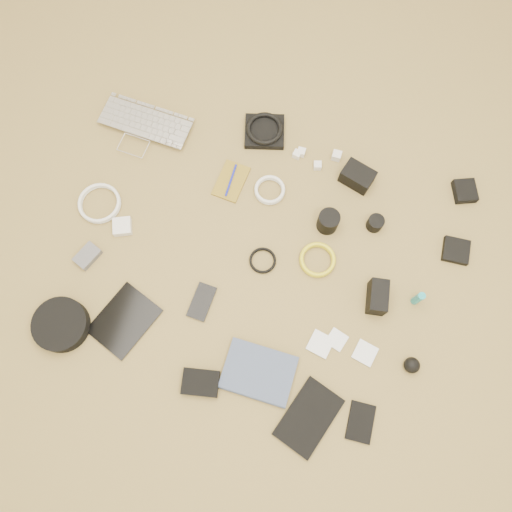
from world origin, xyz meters
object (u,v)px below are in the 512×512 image
(headphone_case, at_px, (61,325))
(paperback, at_px, (251,398))
(phone, at_px, (202,302))
(tablet, at_px, (124,320))
(dslr_camera, at_px, (357,177))
(laptop, at_px, (141,133))

(headphone_case, relative_size, paperback, 0.80)
(phone, xyz_separation_m, headphone_case, (-0.43, -0.22, 0.02))
(paperback, bearing_deg, tablet, 76.36)
(tablet, bearing_deg, phone, 51.25)
(headphone_case, xyz_separation_m, paperback, (0.69, -0.04, -0.01))
(dslr_camera, relative_size, headphone_case, 0.62)
(tablet, xyz_separation_m, headphone_case, (-0.20, -0.08, 0.02))
(dslr_camera, xyz_separation_m, phone, (-0.41, -0.61, -0.03))
(headphone_case, bearing_deg, paperback, -3.64)
(phone, relative_size, paperback, 0.55)
(laptop, xyz_separation_m, tablet, (0.20, -0.70, -0.01))
(laptop, xyz_separation_m, dslr_camera, (0.84, 0.05, 0.02))
(dslr_camera, height_order, phone, dslr_camera)
(tablet, relative_size, phone, 1.69)
(tablet, xyz_separation_m, paperback, (0.49, -0.12, 0.01))
(phone, bearing_deg, laptop, 130.99)
(dslr_camera, xyz_separation_m, tablet, (-0.64, -0.75, -0.03))
(dslr_camera, distance_m, tablet, 0.99)
(dslr_camera, distance_m, headphone_case, 1.18)
(tablet, bearing_deg, headphone_case, -137.66)
(tablet, bearing_deg, dslr_camera, 70.05)
(laptop, bearing_deg, dslr_camera, 6.73)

